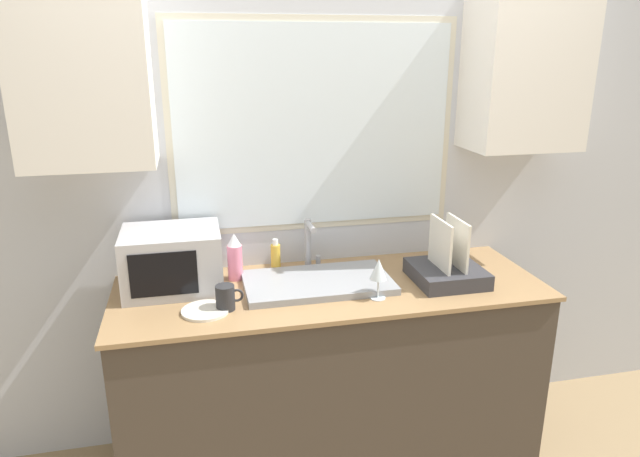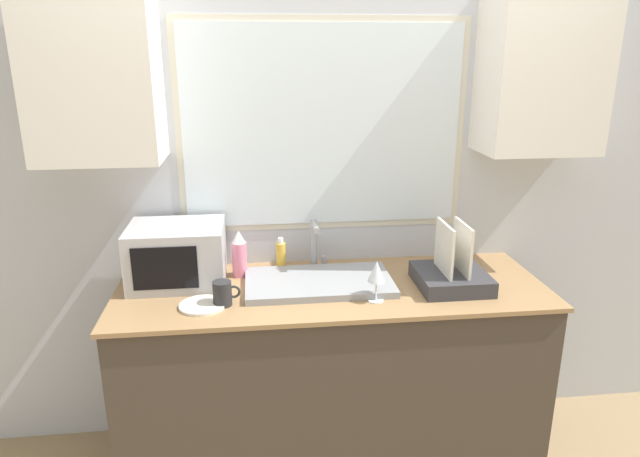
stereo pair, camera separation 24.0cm
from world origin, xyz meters
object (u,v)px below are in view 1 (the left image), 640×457
Objects in this scene: microwave at (172,260)px; mug_near_sink at (226,298)px; faucet at (310,241)px; spray_bottle at (235,257)px; dish_rack at (447,269)px; soap_bottle at (276,257)px; wine_glass at (379,270)px.

microwave is 3.68× the size of mug_near_sink.
faucet is 0.36m from spray_bottle.
microwave is 1.32× the size of dish_rack.
spray_bottle reaches higher than mug_near_sink.
mug_near_sink is at bearing -139.88° from faucet.
faucet is 1.52× the size of soap_bottle.
soap_bottle is at bearing 11.28° from microwave.
microwave is at bearing -172.33° from faucet.
microwave is 0.35m from mug_near_sink.
soap_bottle is (-0.16, 0.01, -0.07)m from faucet.
wine_glass is at bearing -163.01° from dish_rack.
dish_rack is 1.94× the size of soap_bottle.
spray_bottle is 1.23× the size of wine_glass.
dish_rack is 1.77× the size of wine_glass.
wine_glass is (-0.36, -0.11, 0.07)m from dish_rack.
dish_rack reaches higher than soap_bottle.
spray_bottle is 0.66m from wine_glass.
dish_rack is 2.78× the size of mug_near_sink.
faucet is 0.55m from mug_near_sink.
spray_bottle is (0.27, 0.04, -0.03)m from microwave.
microwave reaches higher than soap_bottle.
spray_bottle is at bearing 165.84° from dish_rack.
mug_near_sink is at bearing -101.54° from spray_bottle.
wine_glass is (0.21, -0.38, -0.01)m from faucet.
mug_near_sink is at bearing -175.53° from dish_rack.
soap_bottle is at bearing 133.58° from wine_glass.
wine_glass is at bearing -19.72° from microwave.
soap_bottle is 0.91× the size of wine_glass.
soap_bottle is (0.19, 0.05, -0.03)m from spray_bottle.
faucet is 0.18m from soap_bottle.
microwave is 0.89m from wine_glass.
wine_glass is (0.57, -0.34, 0.02)m from spray_bottle.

